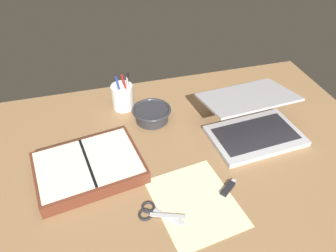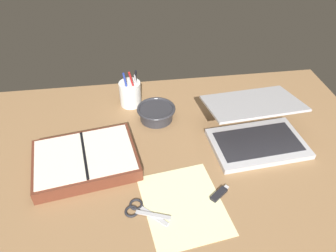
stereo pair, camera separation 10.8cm
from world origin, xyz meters
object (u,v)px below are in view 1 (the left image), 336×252
object	(u,v)px
bowl	(152,114)
planner	(89,167)
pen_cup	(123,96)
laptop	(253,122)
scissors	(152,212)

from	to	relation	value
bowl	planner	world-z (taller)	bowl
pen_cup	laptop	bearing A→B (deg)	-33.80
pen_cup	scissors	size ratio (longest dim) A/B	1.27
planner	scissors	distance (cm)	25.06
bowl	pen_cup	size ratio (longest dim) A/B	0.89
bowl	planner	size ratio (longest dim) A/B	0.41
scissors	planner	bearing A→B (deg)	160.00
laptop	pen_cup	size ratio (longest dim) A/B	2.07
pen_cup	scissors	world-z (taller)	pen_cup
bowl	pen_cup	distance (cm)	14.15
laptop	planner	world-z (taller)	laptop
laptop	bowl	distance (cm)	36.10
laptop	scissors	size ratio (longest dim) A/B	2.64
scissors	laptop	bearing A→B (deg)	62.26
planner	scissors	world-z (taller)	planner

